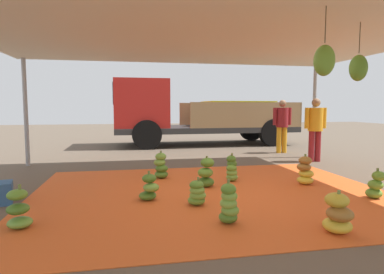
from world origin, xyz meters
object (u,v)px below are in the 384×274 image
(banana_bunch_1, at_px, (376,186))
(worker_0, at_px, (315,125))
(banana_bunch_8, at_px, (149,188))
(worker_1, at_px, (282,122))
(banana_bunch_6, at_px, (19,210))
(banana_bunch_4, at_px, (232,169))
(banana_bunch_5, at_px, (197,193))
(banana_bunch_2, at_px, (305,171))
(cargo_truck_main, at_px, (196,114))
(banana_bunch_7, at_px, (338,215))
(banana_bunch_3, at_px, (161,166))
(banana_bunch_9, at_px, (206,174))
(banana_bunch_0, at_px, (229,205))

(banana_bunch_1, height_order, worker_0, worker_0)
(worker_0, bearing_deg, banana_bunch_8, -147.79)
(banana_bunch_8, xyz_separation_m, worker_1, (4.37, 4.51, 0.77))
(banana_bunch_1, xyz_separation_m, banana_bunch_6, (-5.05, -0.32, 0.01))
(banana_bunch_4, xyz_separation_m, worker_1, (2.73, 3.50, 0.72))
(banana_bunch_5, relative_size, banana_bunch_8, 0.92)
(banana_bunch_1, distance_m, worker_0, 3.60)
(banana_bunch_2, distance_m, worker_0, 2.89)
(banana_bunch_5, bearing_deg, cargo_truck_main, 78.86)
(worker_0, bearing_deg, banana_bunch_7, -118.38)
(banana_bunch_3, relative_size, banana_bunch_8, 1.22)
(banana_bunch_2, bearing_deg, banana_bunch_5, -157.96)
(banana_bunch_9, distance_m, worker_1, 5.15)
(banana_bunch_1, xyz_separation_m, banana_bunch_4, (-1.84, 1.57, 0.03))
(banana_bunch_0, relative_size, banana_bunch_7, 1.11)
(banana_bunch_9, bearing_deg, banana_bunch_7, -67.28)
(banana_bunch_1, relative_size, banana_bunch_3, 0.87)
(banana_bunch_1, height_order, banana_bunch_7, banana_bunch_7)
(worker_1, bearing_deg, banana_bunch_0, -121.29)
(banana_bunch_5, distance_m, cargo_truck_main, 7.78)
(banana_bunch_1, xyz_separation_m, cargo_truck_main, (-1.32, 7.74, 0.96))
(banana_bunch_7, bearing_deg, worker_1, 69.38)
(banana_bunch_4, height_order, worker_1, worker_1)
(banana_bunch_5, height_order, worker_0, worker_0)
(banana_bunch_8, xyz_separation_m, banana_bunch_9, (1.04, 0.64, 0.06))
(banana_bunch_0, relative_size, worker_0, 0.33)
(banana_bunch_1, distance_m, cargo_truck_main, 7.91)
(banana_bunch_1, height_order, banana_bunch_6, banana_bunch_6)
(banana_bunch_1, bearing_deg, banana_bunch_4, 139.42)
(banana_bunch_5, xyz_separation_m, banana_bunch_8, (-0.67, 0.39, 0.01))
(banana_bunch_4, relative_size, banana_bunch_5, 1.29)
(banana_bunch_1, xyz_separation_m, banana_bunch_7, (-1.45, -1.15, 0.01))
(cargo_truck_main, bearing_deg, banana_bunch_3, -108.02)
(banana_bunch_2, bearing_deg, banana_bunch_4, 158.14)
(banana_bunch_7, bearing_deg, banana_bunch_6, 167.03)
(banana_bunch_2, xyz_separation_m, banana_bunch_3, (-2.57, 1.01, -0.00))
(banana_bunch_6, bearing_deg, banana_bunch_5, 12.29)
(banana_bunch_0, bearing_deg, banana_bunch_4, 71.59)
(banana_bunch_5, height_order, worker_1, worker_1)
(banana_bunch_6, xyz_separation_m, worker_0, (6.05, 3.70, 0.75))
(banana_bunch_6, relative_size, worker_0, 0.31)
(banana_bunch_8, bearing_deg, banana_bunch_9, 31.62)
(banana_bunch_0, xyz_separation_m, banana_bunch_7, (1.12, -0.52, -0.02))
(banana_bunch_4, height_order, worker_0, worker_0)
(banana_bunch_3, relative_size, worker_0, 0.33)
(banana_bunch_2, bearing_deg, banana_bunch_0, -139.51)
(banana_bunch_3, xyz_separation_m, banana_bunch_6, (-1.89, -2.39, -0.03))
(banana_bunch_1, relative_size, banana_bunch_4, 0.89)
(cargo_truck_main, height_order, worker_1, cargo_truck_main)
(banana_bunch_3, height_order, banana_bunch_8, banana_bunch_3)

